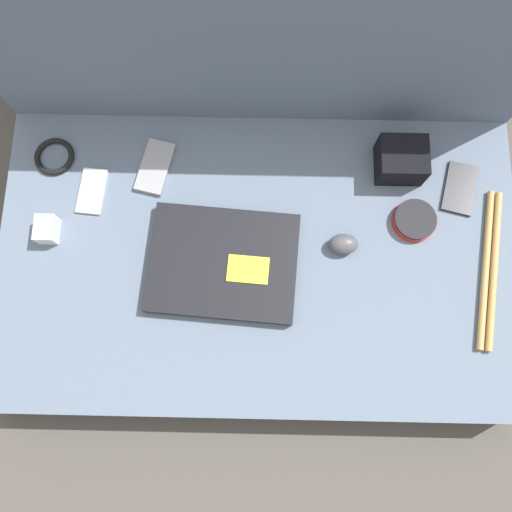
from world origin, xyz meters
The scene contains 13 objects.
ground_plane centered at (0.00, 0.00, 0.00)m, with size 8.00×8.00×0.00m, color #4C4742.
couch_seat centered at (0.00, 0.00, 0.07)m, with size 1.17×0.69×0.13m.
couch_backrest centered at (0.00, 0.44, 0.28)m, with size 1.17×0.20×0.57m.
laptop centered at (-0.08, -0.02, 0.15)m, with size 0.34×0.27×0.03m.
computer_mouse centered at (0.19, 0.03, 0.15)m, with size 0.06×0.05×0.04m.
speaker_puck centered at (0.35, 0.09, 0.14)m, with size 0.10×0.10×0.02m.
phone_silver centered at (-0.39, 0.15, 0.14)m, with size 0.07×0.11×0.01m.
phone_black centered at (-0.24, 0.21, 0.14)m, with size 0.09×0.14×0.01m.
phone_small centered at (0.46, 0.17, 0.14)m, with size 0.10×0.13×0.01m.
camera_pouch centered at (0.32, 0.23, 0.17)m, with size 0.11×0.10×0.08m.
charger_brick centered at (-0.47, 0.05, 0.16)m, with size 0.04×0.06×0.04m.
cable_coil centered at (-0.48, 0.23, 0.14)m, with size 0.09×0.09×0.01m.
drumstick_pair centered at (0.51, -0.02, 0.14)m, with size 0.09×0.36×0.02m.
Camera 1 is at (0.00, -0.25, 1.22)m, focal length 35.00 mm.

